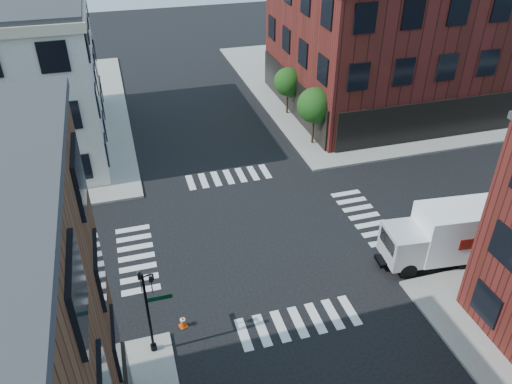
% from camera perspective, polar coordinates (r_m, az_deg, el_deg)
% --- Properties ---
extents(ground, '(120.00, 120.00, 0.00)m').
position_cam_1_polar(ground, '(29.58, 0.08, -5.01)').
color(ground, black).
rests_on(ground, ground).
extents(sidewalk_ne, '(30.00, 30.00, 0.15)m').
position_cam_1_polar(sidewalk_ne, '(54.53, 15.54, 12.31)').
color(sidewalk_ne, gray).
rests_on(sidewalk_ne, ground).
extents(building_ne, '(25.00, 16.00, 12.00)m').
position_cam_1_polar(building_ne, '(48.55, 19.08, 16.66)').
color(building_ne, '#431610').
rests_on(building_ne, ground).
extents(tree_near, '(2.69, 2.69, 4.49)m').
position_cam_1_polar(tree_near, '(38.39, 6.81, 9.63)').
color(tree_near, black).
rests_on(tree_near, ground).
extents(tree_far, '(2.43, 2.43, 4.07)m').
position_cam_1_polar(tree_far, '(43.67, 3.76, 12.30)').
color(tree_far, black).
rests_on(tree_far, ground).
extents(signal_pole, '(1.29, 1.24, 4.60)m').
position_cam_1_polar(signal_pole, '(21.94, -12.19, -12.34)').
color(signal_pole, black).
rests_on(signal_pole, ground).
extents(box_truck, '(7.62, 2.97, 3.38)m').
position_cam_1_polar(box_truck, '(28.89, 21.68, -4.44)').
color(box_truck, white).
rests_on(box_truck, ground).
extents(traffic_cone, '(0.45, 0.45, 0.66)m').
position_cam_1_polar(traffic_cone, '(24.47, -8.36, -14.43)').
color(traffic_cone, '#E5490A').
rests_on(traffic_cone, ground).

